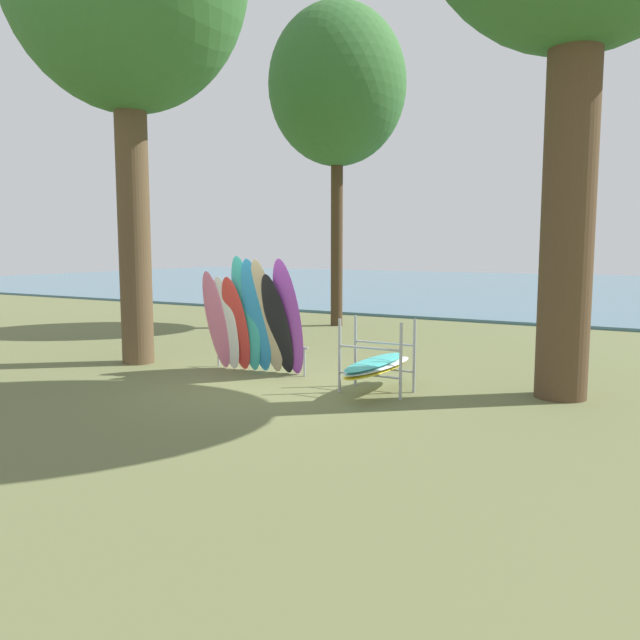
# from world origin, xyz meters

# --- Properties ---
(ground_plane) EXTENTS (80.00, 80.00, 0.00)m
(ground_plane) POSITION_xyz_m (0.00, 0.00, 0.00)
(ground_plane) COLOR #60663D
(lake_water) EXTENTS (80.00, 36.00, 0.10)m
(lake_water) POSITION_xyz_m (0.00, 28.99, 0.05)
(lake_water) COLOR #477084
(lake_water) RESTS_ON ground
(tree_mid_behind) EXTENTS (4.11, 4.11, 9.58)m
(tree_mid_behind) POSITION_xyz_m (-2.87, 8.13, 7.18)
(tree_mid_behind) COLOR #42301E
(tree_mid_behind) RESTS_ON ground
(leaning_board_pile) EXTENTS (2.23, 0.79, 2.28)m
(leaning_board_pile) POSITION_xyz_m (-0.77, 0.71, 1.04)
(leaning_board_pile) COLOR pink
(leaning_board_pile) RESTS_ON ground
(board_storage_rack) EXTENTS (1.15, 2.13, 1.25)m
(board_storage_rack) POSITION_xyz_m (1.96, 0.43, 0.47)
(board_storage_rack) COLOR #9EA0A5
(board_storage_rack) RESTS_ON ground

